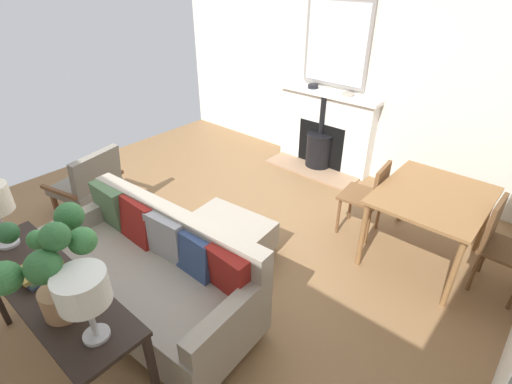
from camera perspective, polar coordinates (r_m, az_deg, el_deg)
ground_plane at (r=4.01m, az=-8.84°, el=-7.84°), size 5.19×5.47×0.01m
wall_left at (r=5.28m, az=12.53°, el=18.51°), size 0.12×5.47×2.83m
fireplace at (r=5.41m, az=10.05°, el=8.42°), size 0.60×1.45×1.06m
mirror_over_mantel at (r=5.18m, az=11.96°, el=20.82°), size 0.04×0.90×1.03m
mantel_bowl_near at (r=5.34m, az=8.49°, el=15.36°), size 0.14×0.14×0.05m
mantel_bowl_far at (r=5.09m, az=13.57°, el=14.02°), size 0.15×0.15×0.04m
sofa at (r=3.20m, az=-15.32°, el=-11.53°), size 0.92×1.90×0.83m
ottoman at (r=3.74m, az=-4.11°, el=-6.26°), size 0.64×0.85×0.36m
armchair_accent at (r=4.57m, az=-23.59°, el=1.50°), size 0.78×0.71×0.80m
console_table at (r=2.79m, az=-28.26°, el=-13.31°), size 0.42×1.58×0.79m
table_lamp_far_end at (r=2.09m, az=-24.44°, el=-13.30°), size 0.26×0.26×0.43m
potted_plant at (r=2.27m, az=-28.32°, el=-9.30°), size 0.56×0.46×0.62m
book_stack at (r=2.79m, az=-29.65°, el=-10.21°), size 0.27×0.22×0.08m
dining_table at (r=3.79m, az=24.82°, el=-1.39°), size 1.07×0.89×0.72m
dining_chair_near_fireplace at (r=4.02m, az=16.64°, el=-0.22°), size 0.44×0.44×0.82m
dining_chair_by_back_wall at (r=3.80m, az=32.58°, el=-6.09°), size 0.41×0.41×0.85m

